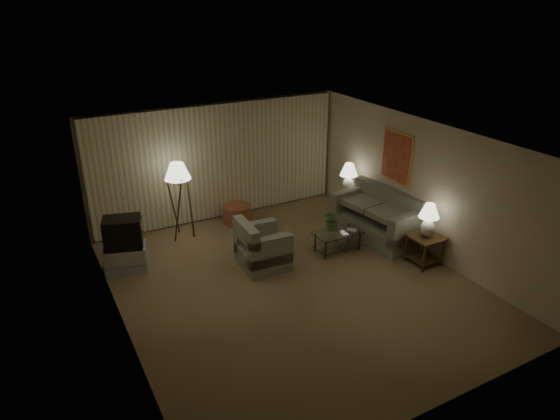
% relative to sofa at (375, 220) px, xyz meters
% --- Properties ---
extents(ground, '(7.00, 7.00, 0.00)m').
position_rel_sofa_xyz_m(ground, '(-2.50, -0.75, -0.42)').
color(ground, olive).
rests_on(ground, ground).
extents(room_shell, '(6.04, 7.02, 2.72)m').
position_rel_sofa_xyz_m(room_shell, '(-2.48, 0.76, 1.32)').
color(room_shell, beige).
rests_on(room_shell, ground).
extents(sofa, '(2.16, 1.47, 0.85)m').
position_rel_sofa_xyz_m(sofa, '(0.00, 0.00, 0.00)').
color(sofa, gray).
rests_on(sofa, ground).
extents(armchair, '(1.00, 0.95, 0.77)m').
position_rel_sofa_xyz_m(armchair, '(-2.67, 0.08, -0.04)').
color(armchair, gray).
rests_on(armchair, ground).
extents(side_table_near, '(0.60, 0.60, 0.60)m').
position_rel_sofa_xyz_m(side_table_near, '(0.15, -1.35, -0.01)').
color(side_table_near, '#3C2510').
rests_on(side_table_near, ground).
extents(side_table_far, '(0.53, 0.44, 0.60)m').
position_rel_sofa_xyz_m(side_table_far, '(0.15, 1.25, -0.02)').
color(side_table_far, '#3C2510').
rests_on(side_table_far, ground).
extents(table_lamp_near, '(0.39, 0.39, 0.68)m').
position_rel_sofa_xyz_m(table_lamp_near, '(0.15, -1.35, 0.58)').
color(table_lamp_near, silver).
rests_on(table_lamp_near, side_table_near).
extents(table_lamp_far, '(0.41, 0.41, 0.71)m').
position_rel_sofa_xyz_m(table_lamp_far, '(0.15, 1.25, 0.60)').
color(table_lamp_far, silver).
rests_on(table_lamp_far, side_table_far).
extents(coffee_table, '(0.97, 0.53, 0.41)m').
position_rel_sofa_xyz_m(coffee_table, '(-1.05, -0.10, -0.15)').
color(coffee_table, silver).
rests_on(coffee_table, ground).
extents(tv_cabinet, '(1.05, 0.92, 0.50)m').
position_rel_sofa_xyz_m(tv_cabinet, '(-5.05, 1.19, -0.17)').
color(tv_cabinet, '#A5A5A8').
rests_on(tv_cabinet, ground).
extents(crt_tv, '(0.95, 0.86, 0.59)m').
position_rel_sofa_xyz_m(crt_tv, '(-5.05, 1.19, 0.37)').
color(crt_tv, black).
rests_on(crt_tv, tv_cabinet).
extents(floor_lamp, '(0.55, 0.55, 1.70)m').
position_rel_sofa_xyz_m(floor_lamp, '(-3.67, 2.03, 0.47)').
color(floor_lamp, '#3C2510').
rests_on(floor_lamp, ground).
extents(ottoman, '(0.64, 0.64, 0.42)m').
position_rel_sofa_xyz_m(ottoman, '(-2.31, 2.14, -0.21)').
color(ottoman, '#A45437').
rests_on(ottoman, ground).
extents(vase, '(0.15, 0.15, 0.14)m').
position_rel_sofa_xyz_m(vase, '(-1.20, -0.10, 0.06)').
color(vase, white).
rests_on(vase, coffee_table).
extents(flowers, '(0.48, 0.44, 0.45)m').
position_rel_sofa_xyz_m(flowers, '(-1.20, -0.10, 0.35)').
color(flowers, '#417C37').
rests_on(flowers, vase).
extents(book, '(0.25, 0.26, 0.02)m').
position_rel_sofa_xyz_m(book, '(-0.80, -0.20, -0.00)').
color(book, olive).
rests_on(book, coffee_table).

